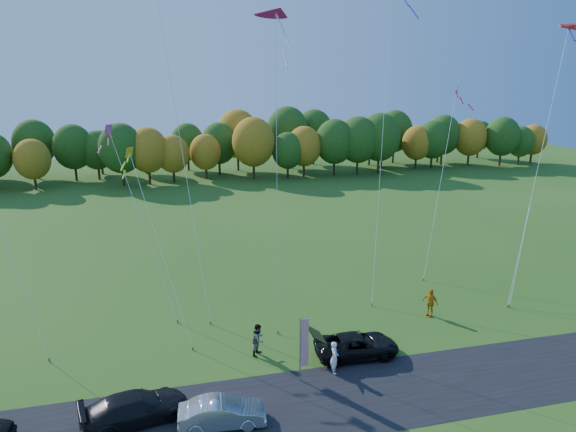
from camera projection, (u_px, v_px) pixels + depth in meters
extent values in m
plane|color=#295516|center=(312.00, 358.00, 29.87)|extent=(160.00, 160.00, 0.00)
cube|color=black|center=(334.00, 399.00, 26.12)|extent=(90.00, 6.00, 0.01)
imported|color=black|center=(357.00, 345.00, 29.96)|extent=(5.02, 2.46, 1.37)
imported|color=#BABABF|center=(222.00, 413.00, 24.05)|extent=(4.18, 1.75, 1.34)
imported|color=black|center=(135.00, 408.00, 24.30)|extent=(5.34, 3.11, 1.45)
imported|color=white|center=(334.00, 357.00, 28.25)|extent=(0.52, 0.73, 1.87)
imported|color=gray|center=(259.00, 339.00, 30.08)|extent=(1.14, 1.19, 1.93)
imported|color=orange|center=(430.00, 302.00, 34.91)|extent=(0.98, 1.24, 1.96)
cylinder|color=#999999|center=(300.00, 350.00, 27.26)|extent=(0.06, 0.06, 3.71)
cube|color=red|center=(304.00, 343.00, 27.21)|extent=(0.46, 0.04, 2.79)
cube|color=navy|center=(304.00, 325.00, 26.96)|extent=(0.46, 0.03, 0.72)
cylinder|color=#4C3F33|center=(210.00, 323.00, 33.92)|extent=(0.08, 0.08, 0.20)
cylinder|color=#4C3F33|center=(372.00, 305.00, 36.57)|extent=(0.08, 0.08, 0.20)
cylinder|color=#4C3F33|center=(278.00, 332.00, 32.67)|extent=(0.08, 0.08, 0.20)
cone|color=#C10C60|center=(276.00, 12.00, 34.77)|extent=(2.77, 2.12, 3.03)
cylinder|color=#4C3F33|center=(507.00, 306.00, 36.33)|extent=(0.08, 0.08, 0.20)
cube|color=red|center=(569.00, 27.00, 38.62)|extent=(2.89, 1.01, 1.12)
cylinder|color=#4C3F33|center=(193.00, 348.00, 30.77)|extent=(0.08, 0.08, 0.20)
cube|color=orange|center=(129.00, 152.00, 33.58)|extent=(1.11, 1.11, 1.32)
cylinder|color=#4C3F33|center=(49.00, 360.00, 29.54)|extent=(0.08, 0.08, 0.20)
cylinder|color=#4C3F33|center=(424.00, 280.00, 41.03)|extent=(0.08, 0.08, 0.20)
cube|color=white|center=(457.00, 89.00, 43.41)|extent=(1.34, 1.34, 1.59)
cylinder|color=#4C3F33|center=(178.00, 321.00, 34.12)|extent=(0.08, 0.08, 0.20)
cube|color=#CA43B3|center=(108.00, 130.00, 36.69)|extent=(1.28, 1.28, 1.52)
cylinder|color=#4C3F33|center=(509.00, 306.00, 36.40)|extent=(0.08, 0.08, 0.20)
cube|color=#0B39A3|center=(538.00, 168.00, 39.41)|extent=(1.03, 1.03, 1.22)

